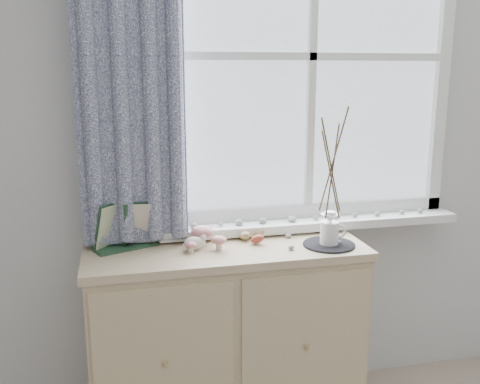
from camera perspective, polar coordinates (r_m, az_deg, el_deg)
The scene contains 8 objects.
sideboard at distance 2.46m, azimuth -1.42°, elevation -15.30°, with size 1.20×0.45×0.85m.
botanical_book at distance 2.28m, azimuth -12.22°, elevation -3.63°, with size 0.30×0.13×0.21m, color #1D3D27, non-canonical shape.
toadstool_cluster at distance 2.29m, azimuth -3.80°, elevation -4.67°, with size 0.18×0.15×0.09m.
wooden_eggs at distance 2.39m, azimuth 0.89°, elevation -4.56°, with size 0.16×0.17×0.06m.
songbird_figurine at distance 2.26m, azimuth -4.89°, elevation -5.38°, with size 0.12×0.06×0.06m, color white, non-canonical shape.
crocheted_doily at distance 2.35m, azimuth 9.47°, elevation -5.55°, with size 0.22×0.22×0.01m, color black.
twig_pitcher at distance 2.27m, azimuth 9.79°, elevation 2.79°, with size 0.29×0.29×0.61m.
sideboard_pebbles at distance 2.35m, azimuth 7.03°, elevation -5.30°, with size 0.25×0.18×0.02m.
Camera 1 is at (-0.59, -0.38, 1.59)m, focal length 40.00 mm.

